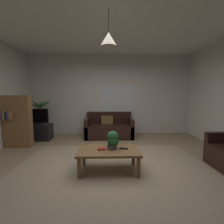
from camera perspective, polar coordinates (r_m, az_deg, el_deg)
floor at (r=3.20m, az=0.17°, el=-19.87°), size 5.76×5.31×0.02m
rug at (r=3.01m, az=0.30°, el=-21.30°), size 3.74×2.92×0.01m
wall_back at (r=5.56m, az=-0.72°, el=6.44°), size 5.88×0.06×2.84m
ceiling at (r=3.22m, az=0.19°, el=33.06°), size 5.76×5.31×0.02m
window_pane at (r=5.54m, az=2.13°, el=3.79°), size 1.24×0.01×1.20m
couch_under_window at (r=5.17m, az=-1.08°, el=-6.33°), size 1.56×0.83×0.82m
coffee_table at (r=2.90m, az=-1.19°, el=-15.04°), size 1.12×0.62×0.41m
book_on_table_0 at (r=2.88m, az=-3.90°, el=-13.60°), size 0.15×0.13×0.03m
remote_on_table_0 at (r=2.91m, az=4.36°, el=-13.43°), size 0.17×0.08×0.02m
potted_plant_on_table at (r=2.87m, az=0.26°, el=-10.27°), size 0.23×0.24×0.34m
tv_stand at (r=5.39m, az=-26.32°, el=-6.71°), size 0.90×0.44×0.50m
tv at (r=5.29m, az=-26.67°, el=-1.47°), size 0.78×0.16×0.49m
potted_palm_corner at (r=5.74m, az=-25.18°, el=-1.98°), size 0.81×0.84×1.34m
bookshelf_corner at (r=4.82m, az=-31.90°, el=-2.98°), size 0.70×0.31×1.40m
pendant_lamp at (r=2.86m, az=-1.29°, el=25.55°), size 0.29×0.29×0.61m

